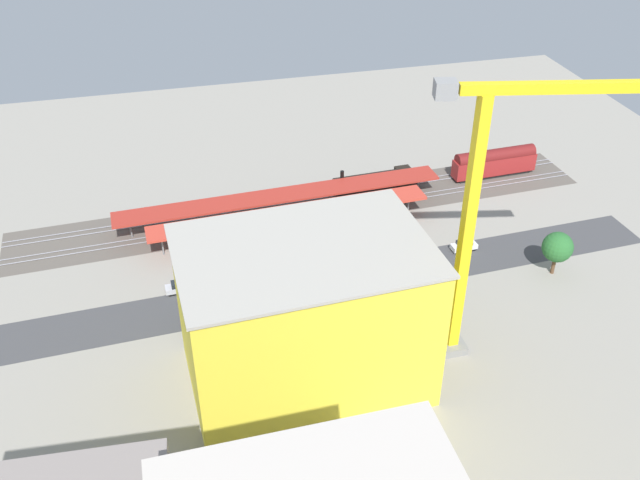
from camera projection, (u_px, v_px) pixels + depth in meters
name	position (u px, v px, depth m)	size (l,w,h in m)	color
ground_plane	(335.00, 269.00, 111.54)	(168.44, 168.44, 0.00)	gray
rail_bed	(307.00, 207.00, 127.55)	(105.27, 13.38, 0.01)	#5B544C
street_asphalt	(341.00, 282.00, 108.77)	(105.27, 9.00, 0.01)	#424244
track_rails	(307.00, 206.00, 127.45)	(105.16, 11.94, 0.12)	#9E9EA8
platform_canopy_near	(290.00, 213.00, 117.85)	(48.42, 6.98, 4.43)	#C63D2D
platform_canopy_far	(282.00, 195.00, 123.60)	(59.03, 7.88, 3.95)	#A82D23
locomotive	(377.00, 182.00, 131.58)	(16.88, 3.62, 5.20)	black
passenger_coach	(494.00, 162.00, 135.84)	(17.08, 3.61, 5.70)	black
parked_car_0	(464.00, 246.00, 115.63)	(4.43, 2.11, 1.70)	black
parked_car_1	(419.00, 253.00, 113.87)	(4.22, 2.20, 1.83)	black
parked_car_2	(375.00, 260.00, 112.41)	(4.33, 2.20, 1.61)	black
parked_car_3	(324.00, 266.00, 110.99)	(4.53, 2.12, 1.65)	black
parked_car_4	(282.00, 274.00, 109.19)	(4.66, 1.73, 1.78)	black
parked_car_5	(230.00, 280.00, 107.82)	(4.68, 2.12, 1.81)	black
parked_car_6	(180.00, 287.00, 106.27)	(4.39, 1.91, 1.82)	black
construction_building	(305.00, 318.00, 86.16)	(29.23, 19.54, 19.97)	yellow
construction_roof_slab	(304.00, 250.00, 80.49)	(29.83, 20.14, 0.40)	#ADA89E
tower_crane	(490.00, 205.00, 83.34)	(27.78, 7.31, 38.72)	gray
box_truck_0	(283.00, 301.00, 102.12)	(10.23, 3.61, 3.29)	black
street_tree_0	(273.00, 285.00, 100.24)	(4.34, 4.34, 7.00)	brown
street_tree_1	(343.00, 276.00, 100.77)	(5.18, 5.18, 8.12)	brown
street_tree_2	(396.00, 267.00, 102.69)	(5.62, 5.62, 8.29)	brown
street_tree_3	(558.00, 247.00, 107.96)	(4.81, 4.81, 7.35)	brown
street_tree_4	(208.00, 290.00, 98.23)	(4.54, 4.54, 7.65)	brown
street_tree_5	(330.00, 280.00, 101.82)	(4.32, 4.32, 6.61)	brown
traffic_light	(394.00, 271.00, 103.89)	(0.50, 0.36, 6.43)	#333333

